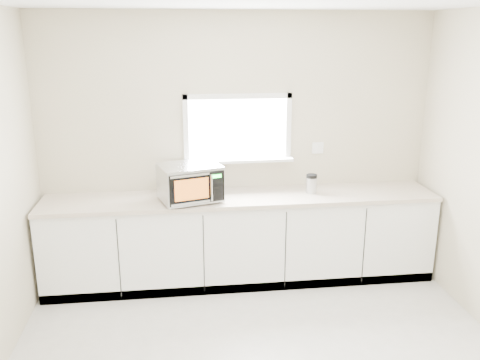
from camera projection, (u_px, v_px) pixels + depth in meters
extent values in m
cube|color=beige|center=(237.00, 147.00, 5.23)|extent=(4.00, 0.02, 2.70)
cube|color=white|center=(238.00, 128.00, 5.16)|extent=(1.00, 0.02, 0.60)
cube|color=white|center=(238.00, 160.00, 5.19)|extent=(1.12, 0.16, 0.03)
cube|color=white|center=(238.00, 96.00, 5.06)|extent=(1.10, 0.04, 0.05)
cube|color=white|center=(238.00, 159.00, 5.24)|extent=(1.10, 0.04, 0.05)
cube|color=white|center=(186.00, 130.00, 5.09)|extent=(0.05, 0.04, 0.70)
cube|color=white|center=(288.00, 127.00, 5.21)|extent=(0.05, 0.04, 0.70)
cube|color=white|center=(318.00, 148.00, 5.33)|extent=(0.12, 0.01, 0.12)
cube|color=white|center=(241.00, 240.00, 5.20)|extent=(3.92, 0.60, 0.88)
cube|color=beige|center=(241.00, 198.00, 5.06)|extent=(3.92, 0.64, 0.04)
cylinder|color=black|center=(172.00, 208.00, 4.68)|extent=(0.03, 0.03, 0.02)
cylinder|color=black|center=(163.00, 198.00, 4.97)|extent=(0.03, 0.03, 0.02)
cylinder|color=black|center=(219.00, 202.00, 4.86)|extent=(0.03, 0.03, 0.02)
cylinder|color=black|center=(207.00, 192.00, 5.15)|extent=(0.03, 0.03, 0.02)
cube|color=#BABDC2|center=(190.00, 182.00, 4.87)|extent=(0.65, 0.56, 0.33)
cube|color=black|center=(197.00, 189.00, 4.68)|extent=(0.51, 0.16, 0.29)
cube|color=orange|center=(192.00, 189.00, 4.65)|extent=(0.31, 0.10, 0.20)
cylinder|color=silver|center=(212.00, 188.00, 4.71)|extent=(0.02, 0.02, 0.26)
cube|color=black|center=(217.00, 186.00, 4.75)|extent=(0.13, 0.04, 0.29)
cube|color=#19FF33|center=(217.00, 176.00, 4.71)|extent=(0.09, 0.03, 0.03)
cube|color=silver|center=(189.00, 165.00, 4.82)|extent=(0.65, 0.56, 0.01)
cube|color=#432118|center=(174.00, 185.00, 4.96)|extent=(0.12, 0.23, 0.27)
cube|color=black|center=(170.00, 176.00, 4.87)|extent=(0.02, 0.05, 0.10)
cube|color=black|center=(173.00, 174.00, 4.87)|extent=(0.02, 0.05, 0.10)
cube|color=black|center=(177.00, 176.00, 4.88)|extent=(0.02, 0.05, 0.10)
cube|color=black|center=(171.00, 172.00, 4.86)|extent=(0.02, 0.05, 0.10)
cube|color=black|center=(175.00, 172.00, 4.87)|extent=(0.02, 0.05, 0.10)
cylinder|color=#AA6E41|center=(199.00, 176.00, 5.21)|extent=(0.30, 0.07, 0.30)
cylinder|color=#BABDC2|center=(311.00, 185.00, 5.14)|extent=(0.13, 0.13, 0.16)
cylinder|color=black|center=(312.00, 176.00, 5.11)|extent=(0.12, 0.12, 0.04)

